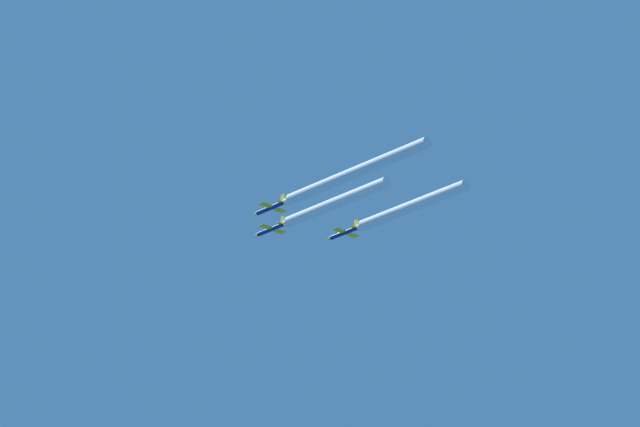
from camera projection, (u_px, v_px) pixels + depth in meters
jet_lead at (270, 229)px, 530.90m from camera, size 8.03×11.69×2.81m
jet_left_wingman at (270, 208)px, 513.65m from camera, size 8.03×11.69×2.81m
jet_right_wingman at (343, 233)px, 530.01m from camera, size 8.03×11.69×2.81m
smoke_trail_lead at (335, 203)px, 515.28m from camera, size 2.75×35.98×2.75m
smoke_trail_left_wingman at (354, 173)px, 494.10m from camera, size 2.75×47.76×2.75m
smoke_trail_right_wingman at (411, 207)px, 514.20m from camera, size 2.75×36.53×2.75m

